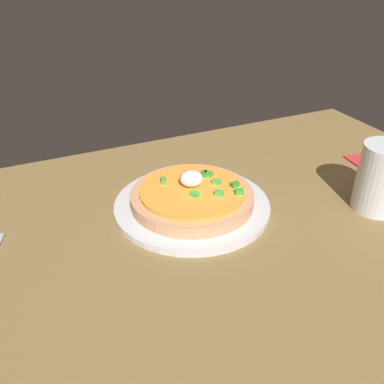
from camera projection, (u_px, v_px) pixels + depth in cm
name	position (u px, v px, depth cm)	size (l,w,h in cm)	color
dining_table	(253.00, 252.00, 60.32)	(98.03, 80.33, 3.08)	olive
plate	(192.00, 205.00, 67.29)	(25.25, 25.25, 1.02)	silver
pizza	(192.00, 195.00, 66.38)	(19.83, 19.83, 5.07)	tan
cup_near	(382.00, 181.00, 64.99)	(7.73, 7.73, 11.01)	silver
napkin	(381.00, 164.00, 80.54)	(10.11, 10.11, 0.40)	red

